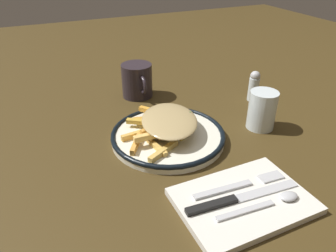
% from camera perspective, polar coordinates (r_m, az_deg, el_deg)
% --- Properties ---
extents(ground_plane, '(2.60, 2.60, 0.00)m').
position_cam_1_polar(ground_plane, '(0.72, 0.00, -2.45)').
color(ground_plane, '#3F3015').
extents(plate, '(0.25, 0.25, 0.02)m').
position_cam_1_polar(plate, '(0.71, 0.00, -1.70)').
color(plate, silver).
rests_on(plate, ground_plane).
extents(fries_heap, '(0.20, 0.19, 0.04)m').
position_cam_1_polar(fries_heap, '(0.70, -0.42, 0.54)').
color(fries_heap, '#EDBC60').
rests_on(fries_heap, plate).
extents(napkin, '(0.16, 0.22, 0.01)m').
position_cam_1_polar(napkin, '(0.57, 13.20, -12.84)').
color(napkin, silver).
rests_on(napkin, ground_plane).
extents(fork, '(0.03, 0.18, 0.01)m').
position_cam_1_polar(fork, '(0.58, 12.72, -10.23)').
color(fork, silver).
rests_on(fork, napkin).
extents(knife, '(0.03, 0.21, 0.01)m').
position_cam_1_polar(knife, '(0.55, 11.63, -12.69)').
color(knife, black).
rests_on(knife, napkin).
extents(spoon, '(0.02, 0.15, 0.01)m').
position_cam_1_polar(spoon, '(0.56, 18.05, -12.71)').
color(spoon, silver).
rests_on(spoon, napkin).
extents(water_glass, '(0.06, 0.06, 0.09)m').
position_cam_1_polar(water_glass, '(0.77, 16.40, 2.74)').
color(water_glass, silver).
rests_on(water_glass, ground_plane).
extents(coffee_mug, '(0.11, 0.08, 0.09)m').
position_cam_1_polar(coffee_mug, '(0.91, -5.51, 8.05)').
color(coffee_mug, '#292128').
rests_on(coffee_mug, ground_plane).
extents(salt_shaker, '(0.03, 0.03, 0.08)m').
position_cam_1_polar(salt_shaker, '(0.91, 15.04, 6.95)').
color(salt_shaker, silver).
rests_on(salt_shaker, ground_plane).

